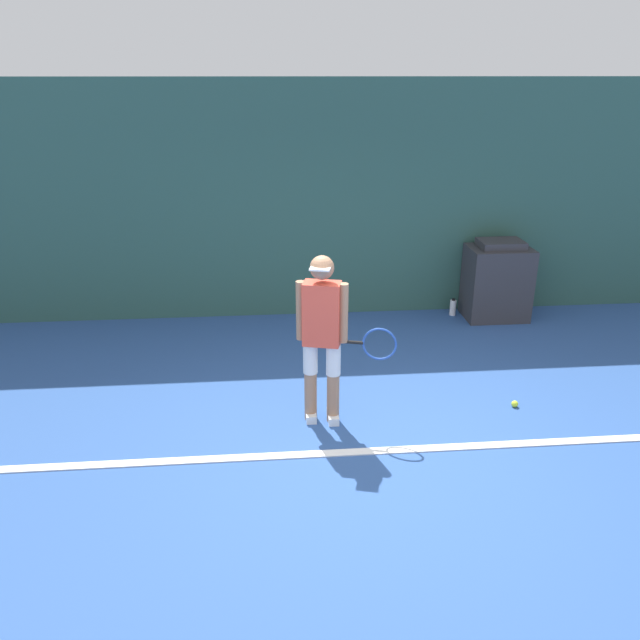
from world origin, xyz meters
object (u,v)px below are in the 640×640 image
tennis_player (323,333)px  covered_chair (497,281)px  tennis_ball (515,404)px  water_bottle (453,307)px

tennis_player → covered_chair: size_ratio=1.52×
tennis_ball → covered_chair: bearing=75.2°
tennis_player → water_bottle: tennis_player is taller
water_bottle → tennis_player: bearing=-127.9°
covered_chair → water_bottle: covered_chair is taller
tennis_ball → water_bottle: (0.11, 2.59, 0.08)m
tennis_player → covered_chair: bearing=58.8°
covered_chair → water_bottle: bearing=167.9°
tennis_player → covered_chair: tennis_player is taller
covered_chair → water_bottle: (-0.55, 0.12, -0.41)m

